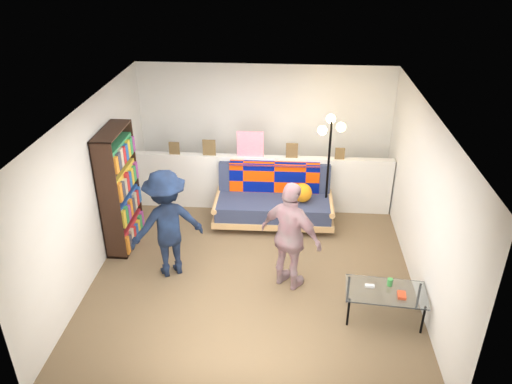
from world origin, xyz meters
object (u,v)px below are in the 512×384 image
at_px(person_right, 291,237).
at_px(futon_sofa, 275,200).
at_px(bookshelf, 120,193).
at_px(person_left, 167,224).
at_px(coffee_table, 386,293).
at_px(floor_lamp, 330,149).

bearing_deg(person_right, futon_sofa, -48.40).
bearing_deg(bookshelf, person_left, -38.31).
bearing_deg(futon_sofa, person_right, -80.78).
bearing_deg(coffee_table, person_right, 154.59).
distance_m(bookshelf, person_right, 2.75).
bearing_deg(floor_lamp, coffee_table, -75.02).
height_order(floor_lamp, person_left, floor_lamp).
xyz_separation_m(person_left, person_right, (1.71, -0.18, -0.01)).
xyz_separation_m(coffee_table, person_right, (-1.21, 0.58, 0.40)).
relative_size(bookshelf, floor_lamp, 1.01).
bearing_deg(person_left, floor_lamp, -173.22).
distance_m(coffee_table, person_left, 3.05).
height_order(coffee_table, person_left, person_left).
distance_m(futon_sofa, person_right, 1.78).
relative_size(floor_lamp, person_right, 1.18).
distance_m(bookshelf, coffee_table, 4.11).
distance_m(bookshelf, person_left, 1.14).
height_order(coffee_table, floor_lamp, floor_lamp).
bearing_deg(futon_sofa, coffee_table, -56.90).
height_order(bookshelf, person_left, bookshelf).
relative_size(bookshelf, person_right, 1.20).
height_order(bookshelf, person_right, bookshelf).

